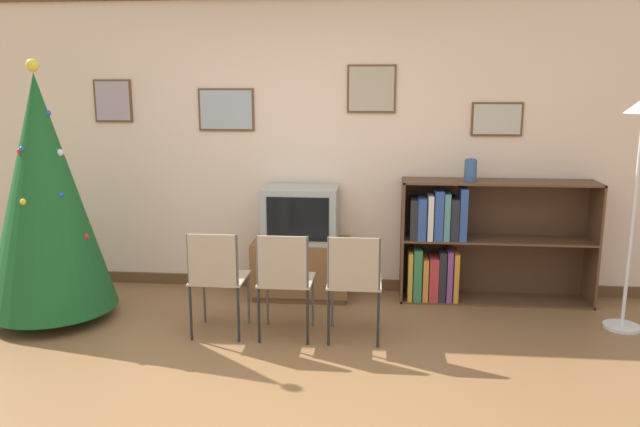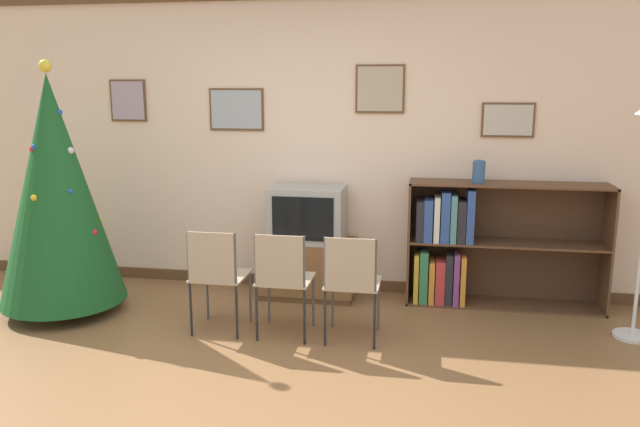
{
  "view_description": "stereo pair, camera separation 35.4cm",
  "coord_description": "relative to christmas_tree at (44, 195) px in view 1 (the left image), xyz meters",
  "views": [
    {
      "loc": [
        0.71,
        -3.38,
        1.88
      ],
      "look_at": [
        0.27,
        1.21,
        0.92
      ],
      "focal_mm": 35.0,
      "sensor_mm": 36.0,
      "label": 1
    },
    {
      "loc": [
        1.06,
        -3.33,
        1.88
      ],
      "look_at": [
        0.27,
        1.21,
        0.92
      ],
      "focal_mm": 35.0,
      "sensor_mm": 36.0,
      "label": 2
    }
  ],
  "objects": [
    {
      "name": "standing_lamp",
      "position": [
        4.54,
        0.22,
        0.35
      ],
      "size": [
        0.28,
        0.28,
        1.79
      ],
      "color": "silver",
      "rests_on": "ground_plane"
    },
    {
      "name": "tv_console",
      "position": [
        1.94,
        0.73,
        -0.77
      ],
      "size": [
        0.85,
        0.45,
        0.52
      ],
      "color": "brown",
      "rests_on": "ground_plane"
    },
    {
      "name": "ground_plane",
      "position": [
        1.91,
        -1.22,
        -1.03
      ],
      "size": [
        24.0,
        24.0,
        0.0
      ],
      "primitive_type": "plane",
      "color": "brown"
    },
    {
      "name": "folding_chair_center",
      "position": [
        1.94,
        -0.24,
        -0.55
      ],
      "size": [
        0.4,
        0.4,
        0.82
      ],
      "color": "tan",
      "rests_on": "ground_plane"
    },
    {
      "name": "wall_back",
      "position": [
        1.91,
        1.02,
        0.33
      ],
      "size": [
        8.18,
        0.11,
        2.7
      ],
      "color": "beige",
      "rests_on": "ground_plane"
    },
    {
      "name": "folding_chair_left",
      "position": [
        1.43,
        -0.24,
        -0.55
      ],
      "size": [
        0.4,
        0.4,
        0.82
      ],
      "color": "tan",
      "rests_on": "ground_plane"
    },
    {
      "name": "bookshelf",
      "position": [
        3.36,
        0.78,
        -0.51
      ],
      "size": [
        1.65,
        0.36,
        1.07
      ],
      "color": "brown",
      "rests_on": "ground_plane"
    },
    {
      "name": "folding_chair_right",
      "position": [
        2.45,
        -0.24,
        -0.55
      ],
      "size": [
        0.4,
        0.4,
        0.82
      ],
      "color": "tan",
      "rests_on": "ground_plane"
    },
    {
      "name": "christmas_tree",
      "position": [
        0.0,
        0.0,
        0.0
      ],
      "size": [
        1.0,
        1.0,
        2.07
      ],
      "color": "maroon",
      "rests_on": "ground_plane"
    },
    {
      "name": "vase",
      "position": [
        3.39,
        0.74,
        0.14
      ],
      "size": [
        0.1,
        0.1,
        0.19
      ],
      "color": "#335684",
      "rests_on": "bookshelf"
    },
    {
      "name": "television",
      "position": [
        1.94,
        0.73,
        -0.27
      ],
      "size": [
        0.65,
        0.44,
        0.48
      ],
      "color": "#9E9E99",
      "rests_on": "tv_console"
    }
  ]
}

